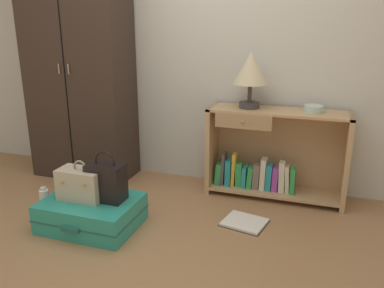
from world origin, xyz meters
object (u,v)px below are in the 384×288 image
Objects in this scene: wardrobe at (79,66)px; bottle at (45,200)px; handbag at (106,182)px; open_book_on_floor at (244,222)px; train_case at (81,184)px; suitcase_large at (92,213)px; table_lamp at (251,70)px; bowl at (314,109)px; bookshelf at (271,156)px.

wardrobe is 1.30m from bottle.
open_book_on_floor is (0.96, 0.37, -0.35)m from handbag.
train_case is 0.89× the size of handbag.
suitcase_large is at bearing -55.49° from wardrobe.
open_book_on_floor is (0.11, -0.58, -1.08)m from table_lamp.
bowl reaches higher than train_case.
suitcase_large is at bearing -146.09° from bowl.
train_case is (-0.06, -0.01, 0.23)m from suitcase_large.
handbag is at bearing -159.14° from open_book_on_floor.
bowl reaches higher than suitcase_large.
bottle is (0.15, -0.85, -0.98)m from wardrobe.
handbag is (-1.38, -0.97, -0.44)m from bowl.
suitcase_large is at bearing -134.49° from table_lamp.
bowl reaches higher than open_book_on_floor.
wardrobe reaches higher than handbag.
table_lamp reaches higher than handbag.
bottle is (-0.43, 0.09, -0.24)m from train_case.
train_case reaches higher than bottle.
table_lamp reaches higher than open_book_on_floor.
bookshelf is at bearing -178.87° from bowl.
handbag is at bearing -49.59° from wardrobe.
wardrobe is 1.83× the size of bookshelf.
bottle is at bearing -151.37° from bookshelf.
handbag is (-0.85, -0.95, -0.73)m from table_lamp.
handbag is (0.18, 0.04, 0.03)m from train_case.
bookshelf is 3.17× the size of open_book_on_floor.
wardrobe is 2.16m from bowl.
wardrobe is 1.49m from suitcase_large.
open_book_on_floor is at bearing 11.41° from bottle.
bottle is at bearing 175.47° from handbag.
wardrobe reaches higher than suitcase_large.
table_lamp is 1.47m from handbag.
bowl is at bearing 1.85° from wardrobe.
wardrobe is 3.08× the size of suitcase_large.
handbag is (-1.06, -0.96, -0.00)m from bookshelf.
train_case is 1.26m from open_book_on_floor.
table_lamp is at bearing 43.87° from train_case.
handbag is at bearing 13.60° from train_case.
table_lamp is 1.27× the size of open_book_on_floor.
bookshelf reaches higher than handbag.
wardrobe is 4.57× the size of table_lamp.
open_book_on_floor is (-0.41, -0.60, -0.79)m from bowl.
train_case is (-1.56, -1.01, -0.47)m from bowl.
bottle is at bearing 169.96° from suitcase_large.
bookshelf is at bearing 38.99° from train_case.
wardrobe is 2.10m from open_book_on_floor.
wardrobe reaches higher than train_case.
train_case is (-1.03, -0.99, -0.76)m from table_lamp.
table_lamp is at bearing -177.16° from bookshelf.
suitcase_large is 3.31× the size of bottle.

